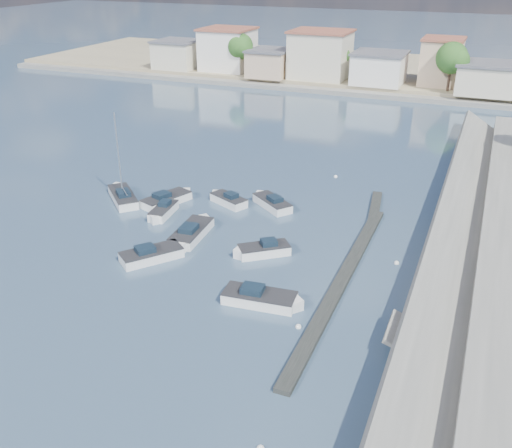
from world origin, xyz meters
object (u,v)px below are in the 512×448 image
at_px(motorboat_b, 155,254).
at_px(motorboat_f, 227,200).
at_px(motorboat_g, 163,212).
at_px(motorboat_h, 263,299).
at_px(motorboat_a, 193,231).
at_px(motorboat_e, 168,199).
at_px(motorboat_c, 271,203).
at_px(sailboat, 122,196).
at_px(motorboat_d, 261,251).

bearing_deg(motorboat_b, motorboat_f, 87.31).
relative_size(motorboat_b, motorboat_f, 1.15).
xyz_separation_m(motorboat_g, motorboat_h, (14.07, -10.09, -0.00)).
distance_m(motorboat_b, motorboat_g, 8.24).
relative_size(motorboat_a, motorboat_e, 1.08).
bearing_deg(motorboat_a, motorboat_b, -99.44).
height_order(motorboat_c, motorboat_e, same).
bearing_deg(motorboat_a, motorboat_h, -38.40).
height_order(motorboat_e, motorboat_g, same).
distance_m(motorboat_f, sailboat, 10.40).
xyz_separation_m(motorboat_b, motorboat_c, (4.74, 13.27, 0.00)).
bearing_deg(motorboat_c, motorboat_e, -162.30).
height_order(motorboat_f, sailboat, sailboat).
bearing_deg(motorboat_a, motorboat_c, 64.94).
distance_m(motorboat_a, motorboat_b, 4.92).
bearing_deg(motorboat_d, motorboat_a, 171.33).
bearing_deg(motorboat_d, motorboat_f, 129.52).
distance_m(motorboat_f, motorboat_g, 6.52).
height_order(motorboat_a, motorboat_d, same).
xyz_separation_m(motorboat_e, motorboat_g, (1.06, -2.87, 0.00)).
bearing_deg(motorboat_e, motorboat_g, -69.62).
bearing_deg(motorboat_a, sailboat, 156.98).
height_order(motorboat_d, motorboat_f, same).
bearing_deg(motorboat_b, motorboat_h, -14.75).
xyz_separation_m(motorboat_b, motorboat_d, (7.56, 3.82, -0.00)).
xyz_separation_m(motorboat_a, motorboat_c, (3.94, 8.42, 0.00)).
bearing_deg(motorboat_f, motorboat_h, -56.89).
bearing_deg(motorboat_d, motorboat_h, -66.78).
height_order(motorboat_c, motorboat_h, same).
bearing_deg(motorboat_g, sailboat, 162.35).
distance_m(motorboat_b, motorboat_c, 14.09).
xyz_separation_m(motorboat_d, motorboat_e, (-12.32, 6.41, 0.00)).
bearing_deg(motorboat_g, motorboat_e, 110.38).
bearing_deg(motorboat_f, motorboat_a, -88.24).
relative_size(motorboat_d, motorboat_g, 0.97).
relative_size(motorboat_b, motorboat_h, 0.87).
relative_size(motorboat_d, motorboat_h, 0.74).
bearing_deg(motorboat_h, motorboat_d, 113.22).
height_order(motorboat_d, sailboat, sailboat).
bearing_deg(motorboat_c, sailboat, -163.74).
bearing_deg(sailboat, motorboat_e, 13.19).
xyz_separation_m(motorboat_c, motorboat_e, (-9.51, -3.03, -0.00)).
distance_m(motorboat_c, motorboat_f, 4.28).
bearing_deg(motorboat_f, sailboat, -162.53).
height_order(motorboat_g, motorboat_h, same).
xyz_separation_m(motorboat_e, motorboat_f, (5.34, 2.05, -0.00)).
bearing_deg(motorboat_g, motorboat_b, -63.32).
bearing_deg(motorboat_h, sailboat, 148.90).
bearing_deg(motorboat_c, motorboat_b, -109.67).
height_order(motorboat_h, sailboat, sailboat).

